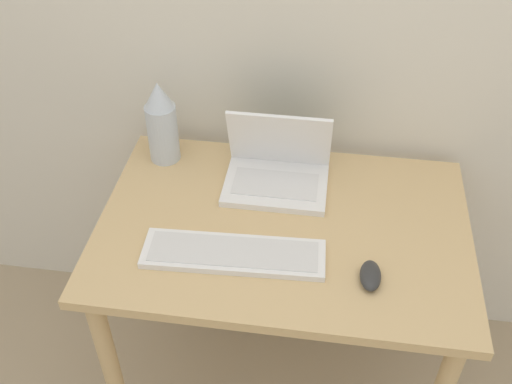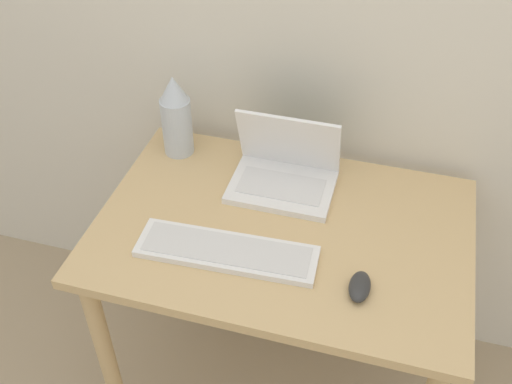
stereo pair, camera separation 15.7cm
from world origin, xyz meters
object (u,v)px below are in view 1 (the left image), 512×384
vase (162,123)px  mouse (370,276)px  laptop (277,169)px  keyboard (234,254)px

vase → mouse: bearing=-33.3°
mouse → vase: vase is taller
laptop → keyboard: laptop is taller
mouse → laptop: bearing=128.5°
laptop → mouse: 0.44m
laptop → vase: vase is taller
keyboard → vase: bearing=126.2°
keyboard → mouse: size_ratio=4.79×
laptop → mouse: (0.27, -0.34, -0.03)m
laptop → vase: size_ratio=1.12×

